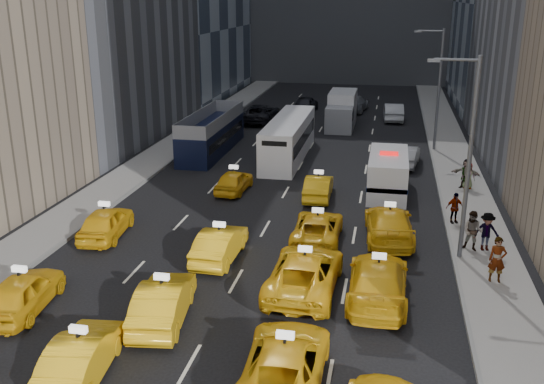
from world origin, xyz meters
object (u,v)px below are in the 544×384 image
(double_decker, at_px, (212,133))
(nypd_van, at_px, (388,174))
(box_truck, at_px, (342,110))
(pedestrian_0, at_px, (497,260))
(city_bus, at_px, (289,139))

(double_decker, bearing_deg, nypd_van, -36.28)
(box_truck, bearing_deg, pedestrian_0, -77.95)
(nypd_van, xyz_separation_m, box_truck, (-4.29, 18.16, 0.37))
(city_bus, bearing_deg, box_truck, 72.75)
(nypd_van, xyz_separation_m, pedestrian_0, (4.53, -11.40, -0.02))
(box_truck, bearing_deg, city_bus, -108.68)
(double_decker, bearing_deg, city_bus, -11.97)
(city_bus, xyz_separation_m, pedestrian_0, (11.66, -18.25, -0.30))
(nypd_van, relative_size, pedestrian_0, 3.10)
(box_truck, xyz_separation_m, pedestrian_0, (8.82, -29.56, -0.39))
(nypd_van, distance_m, box_truck, 18.66)
(nypd_van, height_order, pedestrian_0, nypd_van)
(double_decker, relative_size, box_truck, 1.54)
(city_bus, height_order, pedestrian_0, city_bus)
(box_truck, distance_m, pedestrian_0, 30.85)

